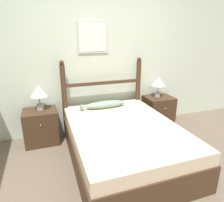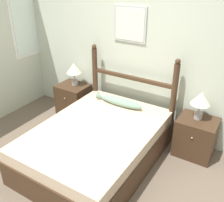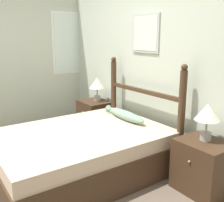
{
  "view_description": "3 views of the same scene",
  "coord_description": "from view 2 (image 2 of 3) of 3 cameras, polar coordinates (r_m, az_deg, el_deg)",
  "views": [
    {
      "loc": [
        -0.99,
        -1.67,
        1.68
      ],
      "look_at": [
        -0.05,
        1.03,
        0.73
      ],
      "focal_mm": 32.0,
      "sensor_mm": 36.0,
      "label": 1
    },
    {
      "loc": [
        1.64,
        -1.69,
        2.39
      ],
      "look_at": [
        -0.04,
        1.02,
        0.73
      ],
      "focal_mm": 42.0,
      "sensor_mm": 36.0,
      "label": 2
    },
    {
      "loc": [
        2.54,
        -0.75,
        1.58
      ],
      "look_at": [
        -0.03,
        1.06,
        0.82
      ],
      "focal_mm": 42.0,
      "sensor_mm": 36.0,
      "label": 3
    }
  ],
  "objects": [
    {
      "name": "fish_pillow",
      "position": [
        3.91,
        1.58,
        -0.1
      ],
      "size": [
        0.76,
        0.15,
        0.12
      ],
      "color": "gray",
      "rests_on": "bed"
    },
    {
      "name": "bed",
      "position": [
        3.55,
        -3.33,
        -9.45
      ],
      "size": [
        1.43,
        1.97,
        0.52
      ],
      "color": "#3D2819",
      "rests_on": "ground_plane"
    },
    {
      "name": "table_lamp_left",
      "position": [
        4.47,
        -8.26,
        6.82
      ],
      "size": [
        0.26,
        0.26,
        0.39
      ],
      "color": "gray",
      "rests_on": "nightstand_left"
    },
    {
      "name": "table_lamp_right",
      "position": [
        3.59,
        18.78,
        0.23
      ],
      "size": [
        0.26,
        0.26,
        0.39
      ],
      "color": "gray",
      "rests_on": "nightstand_right"
    },
    {
      "name": "nightstand_right",
      "position": [
        3.83,
        17.71,
        -7.46
      ],
      "size": [
        0.51,
        0.46,
        0.55
      ],
      "color": "#3D2819",
      "rests_on": "ground_plane"
    },
    {
      "name": "wall_back",
      "position": [
        3.95,
        6.04,
        11.02
      ],
      "size": [
        6.4,
        0.08,
        2.55
      ],
      "color": "beige",
      "rests_on": "ground_plane"
    },
    {
      "name": "ground_plane",
      "position": [
        3.35,
        -9.09,
        -18.39
      ],
      "size": [
        16.0,
        16.0,
        0.0
      ],
      "primitive_type": "plane",
      "color": "brown"
    },
    {
      "name": "nightstand_left",
      "position": [
        4.67,
        -8.33,
        0.33
      ],
      "size": [
        0.51,
        0.46,
        0.55
      ],
      "color": "#3D2819",
      "rests_on": "ground_plane"
    },
    {
      "name": "headboard",
      "position": [
        4.02,
        4.19,
        2.46
      ],
      "size": [
        1.43,
        0.08,
        1.3
      ],
      "color": "#3D2819",
      "rests_on": "ground_plane"
    }
  ]
}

